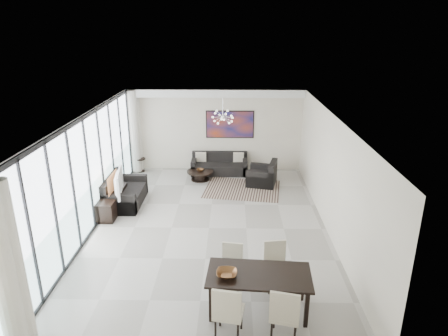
{
  "coord_description": "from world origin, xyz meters",
  "views": [
    {
      "loc": [
        0.58,
        -9.11,
        4.91
      ],
      "look_at": [
        0.36,
        1.09,
        1.25
      ],
      "focal_mm": 32.0,
      "sensor_mm": 36.0,
      "label": 1
    }
  ],
  "objects_px": {
    "television": "(116,183)",
    "dining_table": "(259,278)",
    "sofa_main": "(220,166)",
    "coffee_table": "(200,175)",
    "tv_console": "(112,202)"
  },
  "relations": [
    {
      "from": "television",
      "to": "dining_table",
      "type": "height_order",
      "value": "television"
    },
    {
      "from": "coffee_table",
      "to": "sofa_main",
      "type": "xyz_separation_m",
      "value": [
        0.63,
        0.67,
        0.06
      ]
    },
    {
      "from": "sofa_main",
      "to": "television",
      "type": "relative_size",
      "value": 1.7
    },
    {
      "from": "coffee_table",
      "to": "tv_console",
      "type": "height_order",
      "value": "tv_console"
    },
    {
      "from": "tv_console",
      "to": "television",
      "type": "bearing_deg",
      "value": -10.39
    },
    {
      "from": "sofa_main",
      "to": "tv_console",
      "type": "xyz_separation_m",
      "value": [
        -2.9,
        -3.09,
        0.02
      ]
    },
    {
      "from": "television",
      "to": "tv_console",
      "type": "bearing_deg",
      "value": 69.38
    },
    {
      "from": "television",
      "to": "dining_table",
      "type": "relative_size",
      "value": 0.6
    },
    {
      "from": "tv_console",
      "to": "sofa_main",
      "type": "bearing_deg",
      "value": 46.82
    },
    {
      "from": "coffee_table",
      "to": "television",
      "type": "xyz_separation_m",
      "value": [
        -2.11,
        -2.46,
        0.67
      ]
    },
    {
      "from": "coffee_table",
      "to": "sofa_main",
      "type": "relative_size",
      "value": 0.45
    },
    {
      "from": "television",
      "to": "coffee_table",
      "type": "bearing_deg",
      "value": -50.94
    },
    {
      "from": "sofa_main",
      "to": "dining_table",
      "type": "height_order",
      "value": "dining_table"
    },
    {
      "from": "coffee_table",
      "to": "tv_console",
      "type": "distance_m",
      "value": 3.33
    },
    {
      "from": "sofa_main",
      "to": "tv_console",
      "type": "distance_m",
      "value": 4.24
    }
  ]
}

